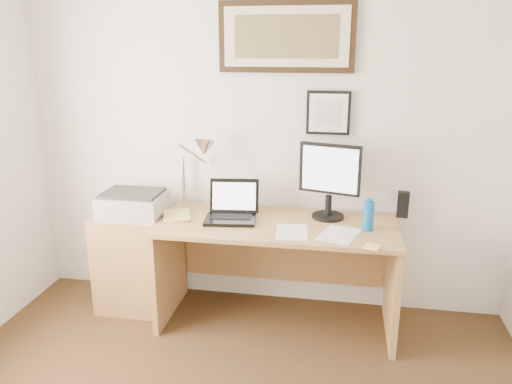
% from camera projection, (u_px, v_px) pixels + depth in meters
% --- Properties ---
extents(wall_back, '(3.50, 0.02, 2.50)m').
position_uv_depth(wall_back, '(264.00, 139.00, 3.58)').
color(wall_back, white).
rests_on(wall_back, ground).
extents(side_cabinet, '(0.50, 0.40, 0.73)m').
position_uv_depth(side_cabinet, '(134.00, 261.00, 3.68)').
color(side_cabinet, '#A17643').
rests_on(side_cabinet, floor).
extents(water_bottle, '(0.07, 0.07, 0.19)m').
position_uv_depth(water_bottle, '(369.00, 216.00, 3.19)').
color(water_bottle, '#0C55A8').
rests_on(water_bottle, desk).
extents(bottle_cap, '(0.03, 0.03, 0.02)m').
position_uv_depth(bottle_cap, '(370.00, 200.00, 3.16)').
color(bottle_cap, '#0C55A8').
rests_on(bottle_cap, water_bottle).
extents(speaker, '(0.09, 0.08, 0.18)m').
position_uv_depth(speaker, '(403.00, 204.00, 3.45)').
color(speaker, black).
rests_on(speaker, desk).
extents(paper_sheet_a, '(0.23, 0.30, 0.00)m').
position_uv_depth(paper_sheet_a, '(292.00, 232.00, 3.19)').
color(paper_sheet_a, white).
rests_on(paper_sheet_a, desk).
extents(paper_sheet_b, '(0.29, 0.35, 0.00)m').
position_uv_depth(paper_sheet_b, '(339.00, 235.00, 3.14)').
color(paper_sheet_b, white).
rests_on(paper_sheet_b, desk).
extents(sticky_pad, '(0.11, 0.11, 0.01)m').
position_uv_depth(sticky_pad, '(372.00, 247.00, 2.94)').
color(sticky_pad, '#FFE078').
rests_on(sticky_pad, desk).
extents(marker_pen, '(0.14, 0.06, 0.02)m').
position_uv_depth(marker_pen, '(346.00, 236.00, 3.10)').
color(marker_pen, white).
rests_on(marker_pen, desk).
extents(book, '(0.26, 0.30, 0.02)m').
position_uv_depth(book, '(164.00, 216.00, 3.45)').
color(book, '#E7C86D').
rests_on(book, desk).
extents(desk, '(1.60, 0.70, 0.75)m').
position_uv_depth(desk, '(278.00, 250.00, 3.50)').
color(desk, '#A17643').
rests_on(desk, floor).
extents(laptop, '(0.36, 0.33, 0.26)m').
position_uv_depth(laptop, '(232.00, 211.00, 3.41)').
color(laptop, black).
rests_on(laptop, desk).
extents(lcd_monitor, '(0.41, 0.22, 0.52)m').
position_uv_depth(lcd_monitor, '(329.00, 177.00, 3.36)').
color(lcd_monitor, black).
rests_on(lcd_monitor, desk).
extents(printer, '(0.44, 0.34, 0.18)m').
position_uv_depth(printer, '(133.00, 204.00, 3.52)').
color(printer, '#A3A3A5').
rests_on(printer, side_cabinet).
extents(desk_lamp, '(0.29, 0.27, 0.53)m').
position_uv_depth(desk_lamp, '(202.00, 151.00, 3.49)').
color(desk_lamp, silver).
rests_on(desk_lamp, desk).
extents(picture_large, '(0.92, 0.04, 0.47)m').
position_uv_depth(picture_large, '(286.00, 37.00, 3.33)').
color(picture_large, black).
rests_on(picture_large, wall_back).
extents(picture_small, '(0.30, 0.03, 0.30)m').
position_uv_depth(picture_small, '(328.00, 113.00, 3.42)').
color(picture_small, black).
rests_on(picture_small, wall_back).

